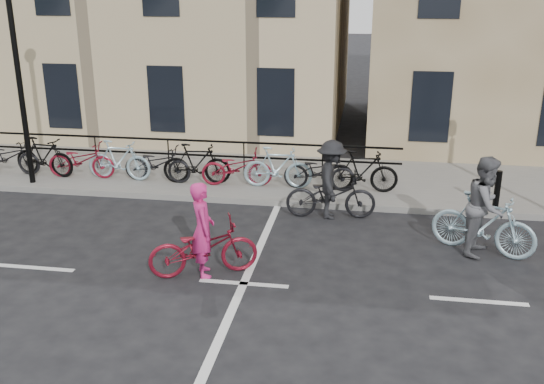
# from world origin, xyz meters

# --- Properties ---
(ground) EXTENTS (120.00, 120.00, 0.00)m
(ground) POSITION_xyz_m (0.00, 0.00, 0.00)
(ground) COLOR black
(ground) RESTS_ON ground
(sidewalk) EXTENTS (46.00, 4.00, 0.15)m
(sidewalk) POSITION_xyz_m (-4.00, 6.00, 0.07)
(sidewalk) COLOR slate
(sidewalk) RESTS_ON ground
(lamp_post) EXTENTS (0.36, 0.36, 5.28)m
(lamp_post) POSITION_xyz_m (-6.50, 4.40, 3.49)
(lamp_post) COLOR black
(lamp_post) RESTS_ON sidewalk
(bollard_east) EXTENTS (0.14, 0.14, 0.90)m
(bollard_east) POSITION_xyz_m (5.00, 4.25, 0.60)
(bollard_east) COLOR black
(bollard_east) RESTS_ON sidewalk
(parked_bikes) EXTENTS (11.45, 1.23, 1.05)m
(parked_bikes) POSITION_xyz_m (-2.82, 5.04, 0.65)
(parked_bikes) COLOR black
(parked_bikes) RESTS_ON sidewalk
(cyclist_pink) EXTENTS (2.08, 1.40, 1.76)m
(cyclist_pink) POSITION_xyz_m (-0.79, 0.26, 0.61)
(cyclist_pink) COLOR maroon
(cyclist_pink) RESTS_ON ground
(cyclist_grey) EXTENTS (2.08, 1.32, 1.96)m
(cyclist_grey) POSITION_xyz_m (4.34, 2.04, 0.79)
(cyclist_grey) COLOR #9CBFCD
(cyclist_grey) RESTS_ON ground
(cyclist_dark) EXTENTS (2.07, 1.21, 1.79)m
(cyclist_dark) POSITION_xyz_m (1.28, 3.51, 0.70)
(cyclist_dark) COLOR black
(cyclist_dark) RESTS_ON ground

